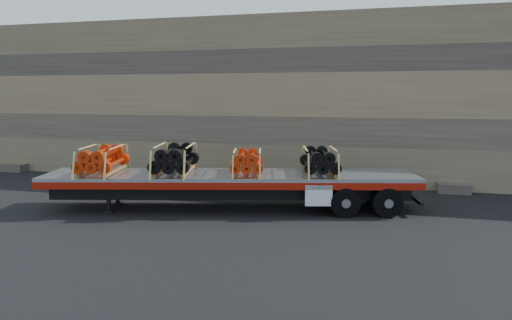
{
  "coord_description": "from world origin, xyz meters",
  "views": [
    {
      "loc": [
        4.79,
        -15.23,
        3.71
      ],
      "look_at": [
        0.23,
        1.05,
        1.49
      ],
      "focal_mm": 35.0,
      "sensor_mm": 36.0,
      "label": 1
    }
  ],
  "objects": [
    {
      "name": "ground",
      "position": [
        0.0,
        0.0,
        0.0
      ],
      "size": [
        120.0,
        120.0,
        0.0
      ],
      "primitive_type": "plane",
      "color": "black",
      "rests_on": "ground"
    },
    {
      "name": "rock_wall",
      "position": [
        0.0,
        6.5,
        3.5
      ],
      "size": [
        44.0,
        3.0,
        7.0
      ],
      "primitive_type": "cube",
      "color": "#7A6B54",
      "rests_on": "ground"
    },
    {
      "name": "trailer",
      "position": [
        -0.3,
        -0.14,
        0.59
      ],
      "size": [
        12.06,
        5.24,
        1.19
      ],
      "primitive_type": null,
      "rotation": [
        0.0,
        0.0,
        0.26
      ],
      "color": "#A5A7AC",
      "rests_on": "ground"
    },
    {
      "name": "bundle_front",
      "position": [
        -4.3,
        -1.2,
        1.6
      ],
      "size": [
        1.71,
        2.53,
        0.82
      ],
      "primitive_type": null,
      "rotation": [
        0.0,
        0.0,
        0.26
      ],
      "color": "red",
      "rests_on": "trailer"
    },
    {
      "name": "bundle_midfront",
      "position": [
        -2.02,
        -0.59,
        1.62
      ],
      "size": [
        1.82,
        2.69,
        0.87
      ],
      "primitive_type": null,
      "rotation": [
        0.0,
        0.0,
        0.26
      ],
      "color": "black",
      "rests_on": "trailer"
    },
    {
      "name": "bundle_midrear",
      "position": [
        0.23,
        0.0,
        1.54
      ],
      "size": [
        1.47,
        2.18,
        0.71
      ],
      "primitive_type": null,
      "rotation": [
        0.0,
        0.0,
        0.26
      ],
      "color": "red",
      "rests_on": "trailer"
    },
    {
      "name": "bundle_rear",
      "position": [
        2.47,
        0.59,
        1.58
      ],
      "size": [
        1.62,
        2.4,
        0.78
      ],
      "primitive_type": null,
      "rotation": [
        0.0,
        0.0,
        0.26
      ],
      "color": "black",
      "rests_on": "trailer"
    }
  ]
}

